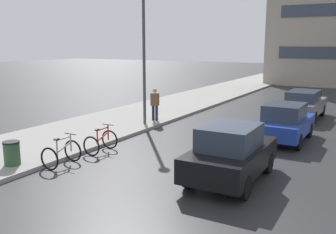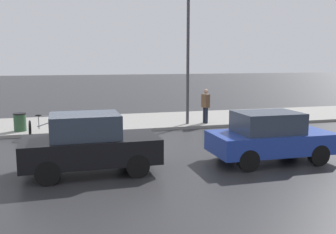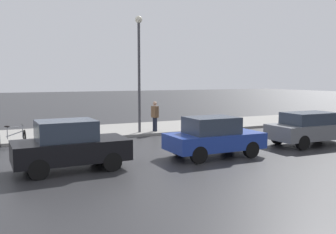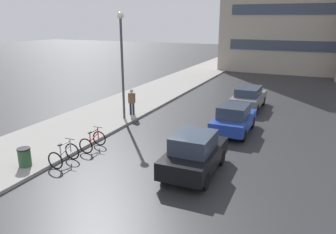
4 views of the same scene
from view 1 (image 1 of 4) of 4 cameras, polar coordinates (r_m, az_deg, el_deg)
name	(u,v)px [view 1 (image 1 of 4)]	position (r m, az deg, el deg)	size (l,w,h in m)	color
ground_plane	(171,170)	(12.12, 0.42, -8.02)	(140.00, 140.00, 0.00)	#28282B
sidewalk_kerb	(166,107)	(23.44, -0.33, 1.49)	(4.80, 60.00, 0.14)	gray
bicycle_nearest	(62,154)	(12.85, -15.91, -5.39)	(0.78, 1.13, 1.00)	black
bicycle_second	(101,142)	(14.10, -10.20, -3.73)	(0.78, 1.17, 0.98)	black
car_black	(231,153)	(11.11, 9.53, -5.45)	(1.84, 3.76, 1.68)	black
car_blue	(285,122)	(16.17, 17.34, -0.78)	(1.81, 3.77, 1.57)	navy
car_grey	(303,104)	(21.45, 19.93, 1.88)	(1.86, 4.12, 1.51)	slate
pedestrian	(155,103)	(18.95, -2.02, 2.08)	(0.44, 0.33, 1.78)	#1E2333
streetlamp	(144,43)	(17.97, -3.70, 11.15)	(0.38, 0.38, 6.33)	#424247
trash_bin	(12,155)	(13.05, -22.68, -5.39)	(0.53, 0.53, 0.91)	#2D5133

